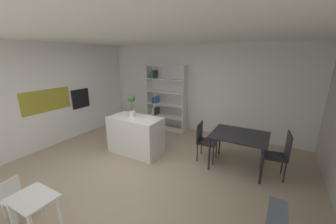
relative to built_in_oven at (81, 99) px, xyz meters
The scene contains 14 objects.
ground_plane 3.15m from the built_in_oven, 20.28° to the right, with size 9.68×9.68×0.00m, color tan.
ceiling_slab 3.36m from the built_in_oven, 20.28° to the right, with size 7.03×6.16×0.06m.
back_partition 3.44m from the built_in_oven, 36.23° to the left, with size 7.03×0.06×2.71m, color white.
tall_cabinet_run_left 1.11m from the built_in_oven, 109.22° to the right, with size 0.67×5.55×2.71m, color white.
cabinet_niche_splashback 1.00m from the built_in_oven, 90.95° to the right, with size 0.01×1.26×0.58m.
built_in_oven is the anchor object (origin of this frame).
kitchen_island 2.33m from the built_in_oven, ahead, with size 1.31×0.68×0.92m, color white.
potted_plant_on_island 2.11m from the built_in_oven, ahead, with size 0.18×0.18×0.54m.
open_bookshelf 2.54m from the built_in_oven, 39.76° to the left, with size 1.34×0.34×2.08m.
child_table 3.76m from the built_in_oven, 48.18° to the right, with size 0.60×0.46×0.52m.
child_chair_left 3.46m from the built_in_oven, 55.15° to the right, with size 0.36×0.36×0.58m.
dining_table 4.63m from the built_in_oven, ahead, with size 1.13×0.94×0.77m.
dining_chair_window_side 5.44m from the built_in_oven, ahead, with size 0.50×0.46×0.96m.
dining_chair_island_side 3.88m from the built_in_oven, ahead, with size 0.46×0.47×0.88m.
Camera 1 is at (2.42, -2.82, 2.38)m, focal length 21.23 mm.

